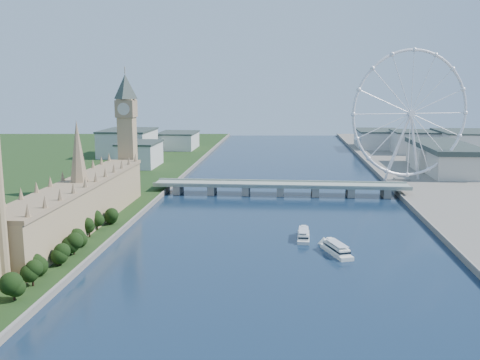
# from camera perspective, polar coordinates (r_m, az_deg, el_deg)

# --- Properties ---
(tree_row) EXTENTS (8.85, 216.85, 19.74)m
(tree_row) POSITION_cam_1_polar(r_m,az_deg,el_deg) (273.08, -20.93, -8.99)
(tree_row) COLOR black
(tree_row) RESTS_ON ground
(parliament_range) EXTENTS (24.00, 200.00, 70.00)m
(parliament_range) POSITION_cam_1_polar(r_m,az_deg,el_deg) (360.98, -16.64, -2.48)
(parliament_range) COLOR tan
(parliament_range) RESTS_ON ground
(big_ben) EXTENTS (20.02, 20.02, 110.00)m
(big_ben) POSITION_cam_1_polar(r_m,az_deg,el_deg) (455.69, -12.01, 6.40)
(big_ben) COLOR tan
(big_ben) RESTS_ON ground
(westminster_bridge) EXTENTS (220.00, 22.00, 9.50)m
(westminster_bridge) POSITION_cam_1_polar(r_m,az_deg,el_deg) (465.95, 4.33, -0.76)
(westminster_bridge) COLOR gray
(westminster_bridge) RESTS_ON ground
(london_eye) EXTENTS (113.60, 39.12, 124.30)m
(london_eye) POSITION_cam_1_polar(r_m,az_deg,el_deg) (526.41, 17.75, 6.73)
(london_eye) COLOR silver
(london_eye) RESTS_ON ground
(county_hall) EXTENTS (54.00, 144.00, 35.00)m
(county_hall) POSITION_cam_1_polar(r_m,az_deg,el_deg) (619.42, 20.85, 0.70)
(county_hall) COLOR beige
(county_hall) RESTS_ON ground
(city_skyline) EXTENTS (505.00, 280.00, 32.00)m
(city_skyline) POSITION_cam_1_polar(r_m,az_deg,el_deg) (722.69, 7.66, 3.91)
(city_skyline) COLOR beige
(city_skyline) RESTS_ON ground
(tour_boat_near) EXTENTS (8.69, 29.84, 6.53)m
(tour_boat_near) POSITION_cam_1_polar(r_m,az_deg,el_deg) (336.81, 6.78, -6.26)
(tour_boat_near) COLOR silver
(tour_boat_near) RESTS_ON ground
(tour_boat_far) EXTENTS (18.54, 32.36, 6.98)m
(tour_boat_far) POSITION_cam_1_polar(r_m,az_deg,el_deg) (311.20, 10.23, -7.75)
(tour_boat_far) COLOR white
(tour_boat_far) RESTS_ON ground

